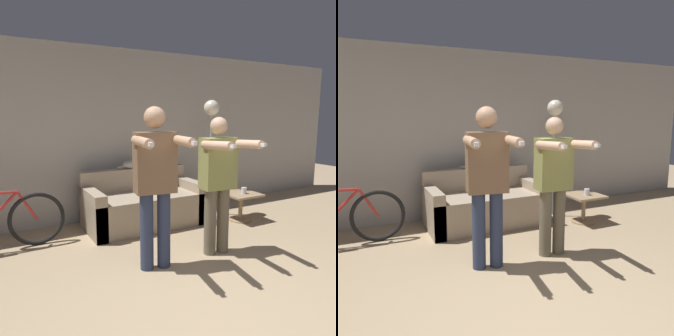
% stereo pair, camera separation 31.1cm
% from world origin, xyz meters
% --- Properties ---
extents(wall_back, '(10.00, 0.05, 2.60)m').
position_xyz_m(wall_back, '(0.00, 3.21, 1.30)').
color(wall_back, '#B7B2A8').
rests_on(wall_back, ground_plane).
extents(couch, '(1.68, 0.82, 0.80)m').
position_xyz_m(couch, '(0.44, 2.61, 0.28)').
color(couch, tan).
rests_on(couch, ground_plane).
extents(person_left, '(0.56, 0.73, 1.70)m').
position_xyz_m(person_left, '(-0.02, 1.28, 0.98)').
color(person_left, '#2D3856').
rests_on(person_left, ground_plane).
extents(person_right, '(0.50, 0.70, 1.59)m').
position_xyz_m(person_right, '(0.78, 1.28, 0.91)').
color(person_right, '#6B604C').
rests_on(person_right, ground_plane).
extents(cat, '(0.40, 0.12, 0.16)m').
position_xyz_m(cat, '(0.41, 2.92, 0.87)').
color(cat, '#B7AD9E').
rests_on(cat, couch).
extents(floor_lamp, '(0.35, 0.35, 1.83)m').
position_xyz_m(floor_lamp, '(1.58, 2.53, 1.40)').
color(floor_lamp, '#B2B2B7').
rests_on(floor_lamp, ground_plane).
extents(side_table, '(0.51, 0.51, 0.43)m').
position_xyz_m(side_table, '(1.84, 2.09, 0.31)').
color(side_table, '#A38460').
rests_on(side_table, ground_plane).
extents(cup, '(0.08, 0.08, 0.09)m').
position_xyz_m(cup, '(1.86, 2.05, 0.47)').
color(cup, silver).
rests_on(cup, side_table).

